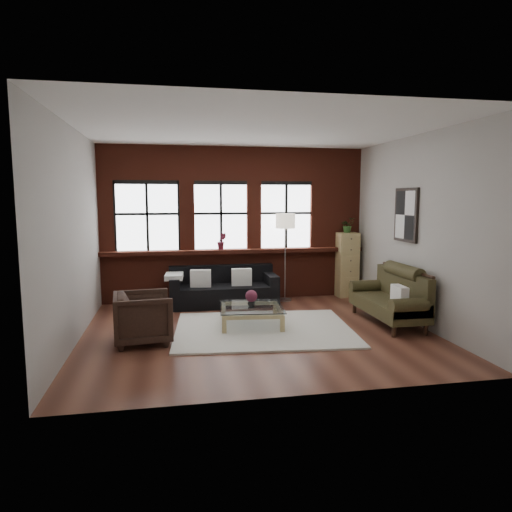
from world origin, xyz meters
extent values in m
plane|color=#542B1F|center=(0.00, 0.00, 0.00)|extent=(5.50, 5.50, 0.00)
plane|color=white|center=(0.00, 0.00, 3.20)|extent=(5.50, 5.50, 0.00)
plane|color=#A3A098|center=(0.00, 2.50, 1.60)|extent=(5.50, 0.00, 5.50)
plane|color=#A3A098|center=(0.00, -2.50, 1.60)|extent=(5.50, 0.00, 5.50)
plane|color=#A3A098|center=(-2.75, 0.00, 1.60)|extent=(0.00, 5.00, 5.00)
plane|color=#A3A098|center=(2.75, 0.00, 1.60)|extent=(0.00, 5.00, 5.00)
cube|color=maroon|center=(0.00, 2.35, 1.04)|extent=(5.50, 0.30, 0.08)
cube|color=beige|center=(0.11, 0.02, 0.02)|extent=(3.03, 2.48, 0.03)
cube|color=white|center=(-0.78, 1.80, 0.58)|extent=(0.42, 0.20, 0.34)
cube|color=white|center=(0.03, 1.80, 0.58)|extent=(0.41, 0.17, 0.34)
cube|color=white|center=(2.22, -0.50, 0.59)|extent=(0.16, 0.39, 0.34)
imported|color=black|center=(-1.77, -0.28, 0.38)|extent=(0.91, 0.89, 0.76)
imported|color=#B2B2B2|center=(-0.04, 0.29, 0.41)|extent=(0.16, 0.16, 0.13)
sphere|color=maroon|center=(-0.04, 0.29, 0.52)|extent=(0.20, 0.20, 0.20)
cube|color=tan|center=(2.43, 2.25, 0.70)|extent=(0.43, 0.43, 1.40)
imported|color=#2D5923|center=(2.43, 2.25, 1.56)|extent=(0.34, 0.31, 0.32)
imported|color=maroon|center=(-0.30, 2.32, 1.26)|extent=(0.21, 0.17, 0.35)
camera|label=1|loc=(-1.34, -7.07, 2.14)|focal=32.00mm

